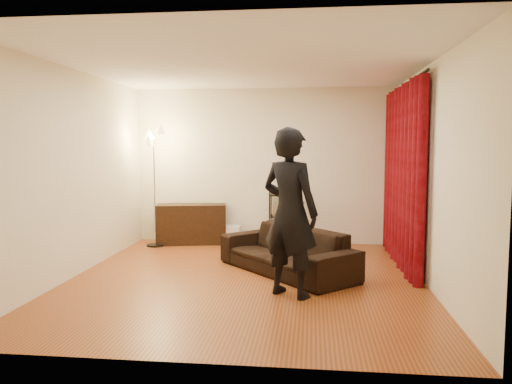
# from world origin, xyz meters

# --- Properties ---
(floor) EXTENTS (5.00, 5.00, 0.00)m
(floor) POSITION_xyz_m (0.00, 0.00, 0.00)
(floor) COLOR brown
(floor) RESTS_ON ground
(ceiling) EXTENTS (5.00, 5.00, 0.00)m
(ceiling) POSITION_xyz_m (0.00, 0.00, 2.70)
(ceiling) COLOR white
(ceiling) RESTS_ON ground
(wall_back) EXTENTS (5.00, 0.00, 5.00)m
(wall_back) POSITION_xyz_m (0.00, 2.50, 1.35)
(wall_back) COLOR #F0E9C9
(wall_back) RESTS_ON ground
(wall_front) EXTENTS (5.00, 0.00, 5.00)m
(wall_front) POSITION_xyz_m (0.00, -2.50, 1.35)
(wall_front) COLOR #F0E9C9
(wall_front) RESTS_ON ground
(wall_left) EXTENTS (0.00, 5.00, 5.00)m
(wall_left) POSITION_xyz_m (-2.25, 0.00, 1.35)
(wall_left) COLOR #F0E9C9
(wall_left) RESTS_ON ground
(wall_right) EXTENTS (0.00, 5.00, 5.00)m
(wall_right) POSITION_xyz_m (2.25, 0.00, 1.35)
(wall_right) COLOR #F0E9C9
(wall_right) RESTS_ON ground
(curtain_rod) EXTENTS (0.04, 2.65, 0.04)m
(curtain_rod) POSITION_xyz_m (2.15, 1.12, 2.58)
(curtain_rod) COLOR black
(curtain_rod) RESTS_ON wall_right
(curtain) EXTENTS (0.22, 2.65, 2.55)m
(curtain) POSITION_xyz_m (2.13, 1.12, 1.28)
(curtain) COLOR maroon
(curtain) RESTS_ON ground
(sofa) EXTENTS (2.00, 2.07, 0.60)m
(sofa) POSITION_xyz_m (0.50, 0.40, 0.30)
(sofa) COLOR black
(sofa) RESTS_ON ground
(person) EXTENTS (0.84, 0.75, 1.92)m
(person) POSITION_xyz_m (0.59, -0.63, 0.96)
(person) COLOR black
(person) RESTS_ON ground
(media_cabinet) EXTENTS (1.25, 0.66, 0.69)m
(media_cabinet) POSITION_xyz_m (-1.25, 2.23, 0.35)
(media_cabinet) COLOR black
(media_cabinet) RESTS_ON ground
(storage_boxes) EXTENTS (0.40, 0.33, 0.31)m
(storage_boxes) POSITION_xyz_m (-0.60, 2.31, 0.16)
(storage_boxes) COLOR white
(storage_boxes) RESTS_ON ground
(wire_shelf) EXTENTS (0.50, 0.39, 1.01)m
(wire_shelf) POSITION_xyz_m (0.35, 2.26, 0.50)
(wire_shelf) COLOR black
(wire_shelf) RESTS_ON ground
(floor_lamp) EXTENTS (0.43, 0.43, 2.01)m
(floor_lamp) POSITION_xyz_m (-1.82, 1.94, 1.00)
(floor_lamp) COLOR silver
(floor_lamp) RESTS_ON ground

